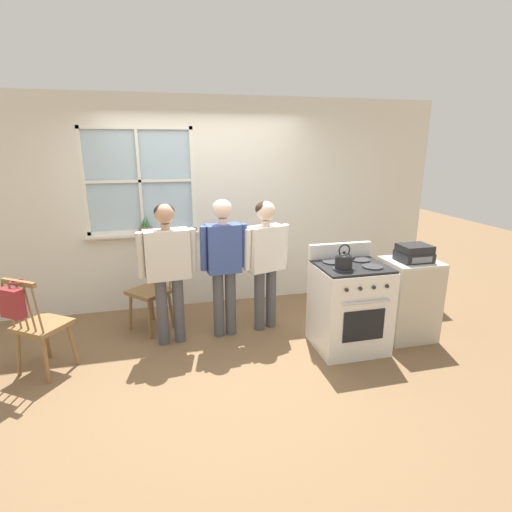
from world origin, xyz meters
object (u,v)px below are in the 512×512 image
Objects in this scene: person_teen_center at (224,256)px; handbag at (12,302)px; chair_by_window at (41,327)px; person_elderly_left at (167,261)px; chair_near_wall at (151,292)px; potted_plant at (146,228)px; stereo at (414,253)px; kettle at (344,260)px; side_counter at (408,299)px; stove at (349,306)px; person_adult_right at (266,252)px.

handbag is (-1.94, -0.53, -0.13)m from person_teen_center.
chair_by_window is 1.33m from person_elderly_left.
potted_plant reaches higher than chair_near_wall.
chair_near_wall is at bearing 161.72° from stereo.
kettle is 1.09m from side_counter.
handbag is 0.90× the size of stereo.
stove is (1.83, -0.55, -0.47)m from person_elderly_left.
stove is at bearing -23.30° from person_elderly_left.
person_teen_center is 1.73× the size of side_counter.
person_adult_right is 1.60m from potted_plant.
handbag is (-1.34, -0.49, -0.14)m from person_elderly_left.
potted_plant reaches higher than kettle.
person_elderly_left reaches higher than stove.
chair_by_window and handbag have the same top height.
potted_plant is at bearing 126.46° from person_teen_center.
person_teen_center is (0.80, -0.37, 0.47)m from chair_near_wall.
person_adult_right reaches higher than stove.
kettle is (1.87, -1.10, 0.56)m from chair_near_wall.
person_adult_right is 0.98m from kettle.
person_elderly_left reaches higher than side_counter.
chair_by_window is 0.41m from handbag.
chair_near_wall reaches higher than side_counter.
chair_by_window is 0.64× the size of person_adult_right.
handbag is at bearing -166.24° from person_elderly_left.
person_adult_right is at bearing 126.23° from kettle.
stereo is (2.58, -0.51, 0.05)m from person_elderly_left.
handbag is (-0.14, -0.19, 0.34)m from chair_by_window.
chair_by_window is 2.38m from person_adult_right.
person_elderly_left reaches higher than person_adult_right.
chair_near_wall is 2.98m from stereo.
chair_near_wall is (1.00, 0.71, 0.00)m from chair_by_window.
person_adult_right reaches higher than handbag.
stereo is at bearing -17.64° from person_elderly_left.
person_elderly_left is 1.71× the size of side_counter.
person_elderly_left is (0.20, -0.41, 0.48)m from chair_near_wall.
person_elderly_left is at bearing -14.33° from chair_near_wall.
side_counter is at bearing 90.00° from stereo.
handbag is (-3.01, 0.19, -0.22)m from kettle.
potted_plant is 0.25× the size of side_counter.
side_counter is at bearing 4.91° from stove.
stereo is (3.92, -0.02, 0.19)m from handbag.
stove reaches higher than chair_by_window.
stove is (1.23, -0.60, -0.46)m from person_teen_center.
handbag is (-2.43, -0.60, -0.13)m from person_adult_right.
chair_near_wall is 2.25m from stove.
chair_by_window is at bearing -95.19° from chair_near_wall.
person_teen_center is 1.43× the size of stove.
person_adult_right is at bearing 2.70° from person_teen_center.
potted_plant is 3.18m from stereo.
stove is 0.91m from stereo.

